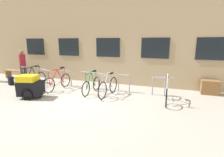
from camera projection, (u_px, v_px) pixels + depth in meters
name	position (u px, v px, depth m)	size (l,w,h in m)	color
ground_plane	(77.00, 102.00, 6.33)	(42.00, 42.00, 0.00)	#9E998E
storefront_building	(125.00, 30.00, 11.57)	(28.00, 6.42, 5.92)	tan
bike_rack	(94.00, 79.00, 8.05)	(6.55, 0.05, 0.79)	gray
bicycle_red	(58.00, 81.00, 7.98)	(0.44, 1.78, 1.04)	black
bicycle_black	(33.00, 79.00, 8.51)	(0.44, 1.62, 1.08)	black
bicycle_green	(91.00, 85.00, 7.44)	(0.44, 1.61, 1.04)	black
bicycle_white	(167.00, 92.00, 6.33)	(0.44, 1.66, 1.06)	black
bicycle_silver	(108.00, 86.00, 7.09)	(0.44, 1.70, 1.02)	black
bike_trailer	(30.00, 86.00, 6.77)	(1.48, 0.84, 0.93)	black
wooden_bench	(16.00, 72.00, 10.38)	(1.65, 0.40, 0.51)	olive
person_by_bench	(23.00, 64.00, 9.33)	(0.32, 0.35, 1.76)	#3F3F42
backpack	(11.00, 81.00, 8.84)	(0.28, 0.20, 0.44)	black
planter_box	(210.00, 87.00, 7.27)	(0.70, 0.44, 0.60)	brown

